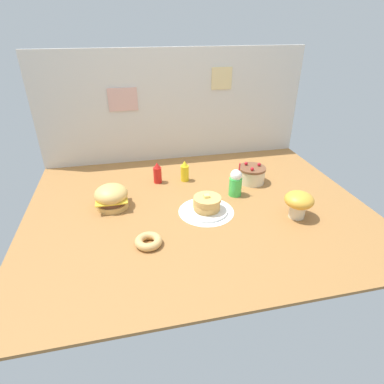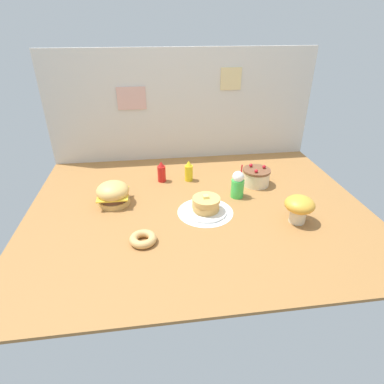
# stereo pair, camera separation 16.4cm
# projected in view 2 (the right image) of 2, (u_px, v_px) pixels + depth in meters

# --- Properties ---
(ground_plane) EXTENTS (2.49, 1.97, 0.02)m
(ground_plane) POSITION_uv_depth(u_px,v_px,m) (198.00, 208.00, 2.34)
(ground_plane) COLOR #9E6B38
(back_wall) EXTENTS (2.49, 0.04, 1.02)m
(back_wall) POSITION_uv_depth(u_px,v_px,m) (183.00, 106.00, 2.94)
(back_wall) COLOR beige
(back_wall) RESTS_ON ground_plane
(doily_mat) EXTENTS (0.40, 0.40, 0.00)m
(doily_mat) POSITION_uv_depth(u_px,v_px,m) (205.00, 212.00, 2.27)
(doily_mat) COLOR white
(doily_mat) RESTS_ON ground_plane
(burger) EXTENTS (0.24, 0.24, 0.18)m
(burger) POSITION_uv_depth(u_px,v_px,m) (113.00, 194.00, 2.34)
(burger) COLOR #DBA859
(burger) RESTS_ON ground_plane
(pancake_stack) EXTENTS (0.31, 0.31, 0.13)m
(pancake_stack) POSITION_uv_depth(u_px,v_px,m) (206.00, 205.00, 2.25)
(pancake_stack) COLOR white
(pancake_stack) RESTS_ON doily_mat
(layer_cake) EXTENTS (0.23, 0.23, 0.17)m
(layer_cake) POSITION_uv_depth(u_px,v_px,m) (256.00, 177.00, 2.62)
(layer_cake) COLOR beige
(layer_cake) RESTS_ON ground_plane
(ketchup_bottle) EXTENTS (0.07, 0.07, 0.18)m
(ketchup_bottle) POSITION_uv_depth(u_px,v_px,m) (162.00, 172.00, 2.67)
(ketchup_bottle) COLOR red
(ketchup_bottle) RESTS_ON ground_plane
(mustard_bottle) EXTENTS (0.07, 0.07, 0.18)m
(mustard_bottle) POSITION_uv_depth(u_px,v_px,m) (189.00, 171.00, 2.68)
(mustard_bottle) COLOR yellow
(mustard_bottle) RESTS_ON ground_plane
(cream_soda_cup) EXTENTS (0.10, 0.10, 0.28)m
(cream_soda_cup) POSITION_uv_depth(u_px,v_px,m) (238.00, 184.00, 2.42)
(cream_soda_cup) COLOR green
(cream_soda_cup) RESTS_ON ground_plane
(donut_pink_glaze) EXTENTS (0.17, 0.17, 0.05)m
(donut_pink_glaze) POSITION_uv_depth(u_px,v_px,m) (143.00, 239.00, 1.95)
(donut_pink_glaze) COLOR tan
(donut_pink_glaze) RESTS_ON ground_plane
(mushroom_stool) EXTENTS (0.20, 0.20, 0.19)m
(mushroom_stool) POSITION_uv_depth(u_px,v_px,m) (299.00, 207.00, 2.11)
(mushroom_stool) COLOR beige
(mushroom_stool) RESTS_ON ground_plane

